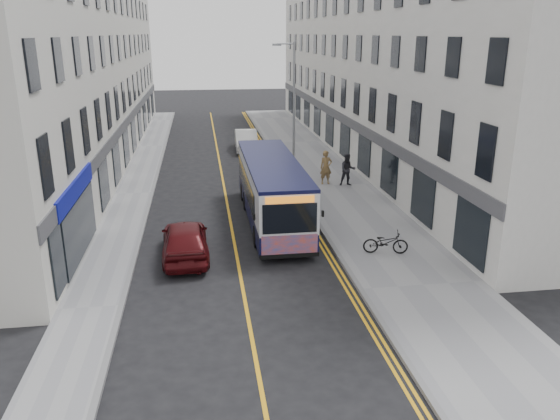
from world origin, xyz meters
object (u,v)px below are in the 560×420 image
object	(u,v)px
pedestrian_far	(348,170)
car_white	(246,141)
bicycle	(386,242)
streetlamp	(293,107)
city_bus	(272,189)
car_maroon	(185,239)
pedestrian_near	(326,167)

from	to	relation	value
pedestrian_far	car_white	bearing A→B (deg)	117.52
pedestrian_far	bicycle	bearing A→B (deg)	-92.35
streetlamp	city_bus	world-z (taller)	streetlamp
pedestrian_far	car_maroon	bearing A→B (deg)	-130.67
bicycle	pedestrian_far	size ratio (longest dim) A/B	0.96
city_bus	pedestrian_far	size ratio (longest dim) A/B	5.49
city_bus	car_maroon	xyz separation A→B (m)	(-3.95, -3.74, -0.86)
streetlamp	car_maroon	size ratio (longest dim) A/B	1.80
city_bus	car_white	bearing A→B (deg)	89.20
city_bus	car_maroon	distance (m)	5.50
pedestrian_far	car_white	distance (m)	12.21
car_white	bicycle	bearing A→B (deg)	-78.55
pedestrian_far	car_maroon	size ratio (longest dim) A/B	0.42
streetlamp	bicycle	xyz separation A→B (m)	(1.69, -12.28, -3.80)
city_bus	car_maroon	size ratio (longest dim) A/B	2.29
city_bus	streetlamp	bearing A→B (deg)	73.52
city_bus	pedestrian_near	xyz separation A→B (m)	(3.92, 5.86, -0.52)
city_bus	car_white	xyz separation A→B (m)	(0.23, 16.53, -0.86)
car_maroon	bicycle	bearing A→B (deg)	170.59
streetlamp	bicycle	size ratio (longest dim) A/B	4.52
city_bus	car_maroon	world-z (taller)	city_bus
streetlamp	city_bus	bearing A→B (deg)	-106.48
pedestrian_near	bicycle	bearing A→B (deg)	-94.89
streetlamp	bicycle	distance (m)	12.96
pedestrian_far	car_white	size ratio (longest dim) A/B	0.40
car_white	streetlamp	bearing A→B (deg)	-75.90
city_bus	bicycle	world-z (taller)	city_bus
city_bus	car_white	size ratio (longest dim) A/B	2.22
pedestrian_near	car_maroon	distance (m)	12.41
streetlamp	car_white	xyz separation A→B (m)	(-1.99, 9.02, -3.63)
bicycle	pedestrian_far	bearing A→B (deg)	5.45
car_white	car_maroon	size ratio (longest dim) A/B	1.03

